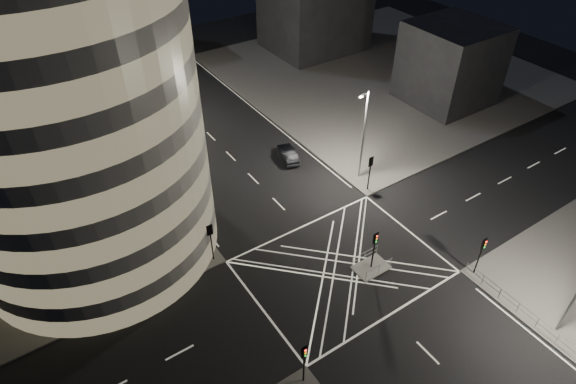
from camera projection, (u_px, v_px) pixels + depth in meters
ground at (342, 267)px, 41.34m from camera, size 120.00×120.00×0.00m
sidewalk_far_right at (381, 71)px, 71.24m from camera, size 42.00×42.00×0.15m
central_island at (371, 267)px, 41.19m from camera, size 3.00×2.00×0.15m
building_right_near at (450, 64)px, 61.36m from camera, size 10.00×10.00×10.00m
tree_a at (179, 218)px, 40.03m from camera, size 4.19×4.19×6.42m
tree_b at (150, 174)px, 43.39m from camera, size 4.39×4.39×7.37m
tree_c at (128, 145)px, 47.39m from camera, size 3.76×3.76×6.82m
tree_d at (108, 113)px, 50.82m from camera, size 5.20×5.20×8.37m
tree_e at (94, 101)px, 55.46m from camera, size 3.52×3.52×6.21m
traffic_signal_fl at (211, 236)px, 40.12m from camera, size 0.55×0.22×4.00m
traffic_signal_nl at (304, 358)px, 31.32m from camera, size 0.55×0.22×4.00m
traffic_signal_fr at (370, 167)px, 47.69m from camera, size 0.55×0.22×4.00m
traffic_signal_nr at (482, 250)px, 38.90m from camera, size 0.55×0.22×4.00m
traffic_signal_island at (375, 244)px, 39.40m from camera, size 0.55×0.22×4.00m
street_lamp_left_near at (174, 182)px, 41.56m from camera, size 1.25×0.25×10.00m
street_lamp_left_far at (109, 99)px, 53.20m from camera, size 1.25×0.25×10.00m
street_lamp_right_far at (363, 133)px, 47.74m from camera, size 1.25×0.25×10.00m
railing_near_right at (527, 315)px, 36.62m from camera, size 0.06×11.70×1.10m
railing_island_south at (379, 269)px, 40.21m from camera, size 2.80×0.06×1.10m
railing_island_north at (365, 256)px, 41.38m from camera, size 2.80×0.06×1.10m
sedan at (288, 154)px, 53.38m from camera, size 2.64×4.47×1.39m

